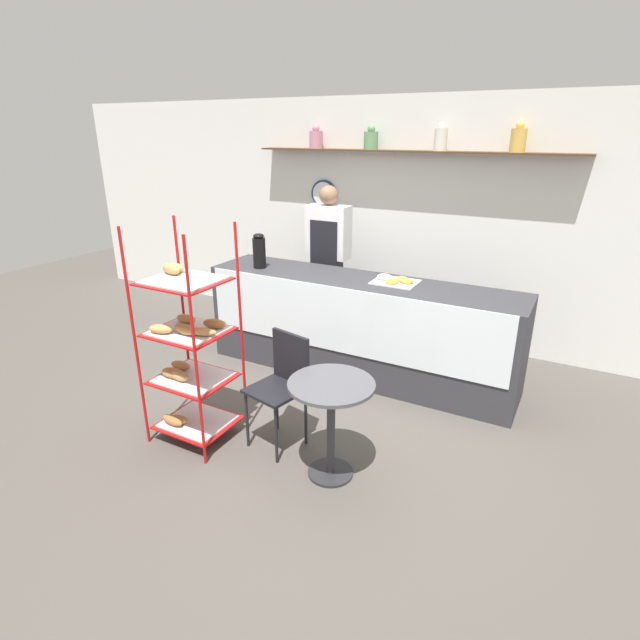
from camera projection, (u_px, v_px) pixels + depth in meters
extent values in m
plane|color=#4C4742|center=(295.00, 432.00, 4.13)|extent=(14.00, 14.00, 0.00)
cube|color=white|center=(407.00, 222.00, 5.70)|extent=(10.00, 0.06, 2.70)
cube|color=#4C331E|center=(407.00, 151.00, 5.30)|extent=(3.58, 0.24, 0.02)
cylinder|color=#CC7F99|center=(316.00, 140.00, 5.76)|extent=(0.15, 0.15, 0.19)
sphere|color=#CC7F99|center=(316.00, 128.00, 5.71)|extent=(0.08, 0.08, 0.08)
cylinder|color=#669966|center=(371.00, 141.00, 5.45)|extent=(0.16, 0.16, 0.19)
sphere|color=#669966|center=(371.00, 129.00, 5.41)|extent=(0.09, 0.09, 0.09)
cylinder|color=silver|center=(441.00, 140.00, 5.10)|extent=(0.13, 0.13, 0.22)
sphere|color=silver|center=(442.00, 126.00, 5.05)|extent=(0.07, 0.07, 0.07)
cylinder|color=gold|center=(518.00, 141.00, 4.76)|extent=(0.15, 0.15, 0.22)
sphere|color=gold|center=(520.00, 126.00, 4.71)|extent=(0.08, 0.08, 0.08)
cylinder|color=navy|center=(324.00, 194.00, 6.04)|extent=(0.33, 0.03, 0.33)
cylinder|color=white|center=(323.00, 194.00, 6.02)|extent=(0.28, 0.00, 0.28)
cube|color=#333338|center=(359.00, 327.00, 4.96)|extent=(3.13, 0.66, 1.00)
cube|color=silver|center=(344.00, 321.00, 4.62)|extent=(3.00, 0.01, 0.64)
cylinder|color=#B71414|center=(135.00, 343.00, 3.70)|extent=(0.02, 0.02, 1.73)
cylinder|color=#B71414|center=(195.00, 359.00, 3.44)|extent=(0.02, 0.02, 1.73)
cylinder|color=#B71414|center=(184.00, 321.00, 4.13)|extent=(0.02, 0.02, 1.73)
cylinder|color=#B71414|center=(241.00, 334.00, 3.86)|extent=(0.02, 0.02, 1.73)
cube|color=#B71414|center=(198.00, 422.00, 4.05)|extent=(0.56, 0.50, 0.01)
cube|color=silver|center=(198.00, 421.00, 4.04)|extent=(0.50, 0.44, 0.01)
ellipsoid|color=olive|center=(173.00, 420.00, 3.98)|extent=(0.22, 0.10, 0.07)
ellipsoid|color=#B27F47|center=(179.00, 419.00, 3.99)|extent=(0.17, 0.11, 0.07)
cube|color=#B71414|center=(194.00, 379.00, 3.91)|extent=(0.56, 0.50, 0.01)
cube|color=silver|center=(193.00, 377.00, 3.90)|extent=(0.50, 0.44, 0.01)
ellipsoid|color=#B27F47|center=(181.00, 365.00, 4.01)|extent=(0.19, 0.09, 0.07)
ellipsoid|color=tan|center=(179.00, 375.00, 3.83)|extent=(0.20, 0.10, 0.08)
ellipsoid|color=#B27F47|center=(173.00, 373.00, 3.87)|extent=(0.20, 0.12, 0.08)
cube|color=#B71414|center=(189.00, 332.00, 3.76)|extent=(0.56, 0.50, 0.01)
cube|color=silver|center=(189.00, 330.00, 3.76)|extent=(0.50, 0.44, 0.01)
ellipsoid|color=#B27F47|center=(186.00, 319.00, 3.89)|extent=(0.18, 0.09, 0.06)
ellipsoid|color=#B27F47|center=(202.00, 332.00, 3.64)|extent=(0.23, 0.13, 0.06)
ellipsoid|color=olive|center=(215.00, 324.00, 3.77)|extent=(0.20, 0.12, 0.07)
ellipsoid|color=#B27F47|center=(185.00, 329.00, 3.66)|extent=(0.22, 0.12, 0.08)
ellipsoid|color=tan|center=(161.00, 329.00, 3.68)|extent=(0.20, 0.14, 0.07)
cube|color=#B71414|center=(184.00, 281.00, 3.62)|extent=(0.56, 0.50, 0.01)
cube|color=silver|center=(184.00, 280.00, 3.62)|extent=(0.50, 0.44, 0.01)
ellipsoid|color=#B27F47|center=(176.00, 268.00, 3.78)|extent=(0.16, 0.09, 0.07)
ellipsoid|color=#B27F47|center=(171.00, 269.00, 3.72)|extent=(0.20, 0.13, 0.08)
ellipsoid|color=olive|center=(176.00, 268.00, 3.79)|extent=(0.17, 0.11, 0.07)
cube|color=#282833|center=(328.00, 300.00, 5.75)|extent=(0.28, 0.19, 1.01)
cube|color=silver|center=(328.00, 232.00, 5.46)|extent=(0.47, 0.22, 0.57)
cube|color=black|center=(324.00, 243.00, 5.41)|extent=(0.33, 0.01, 0.48)
sphere|color=#8C664C|center=(329.00, 195.00, 5.32)|extent=(0.21, 0.21, 0.21)
cylinder|color=#262628|center=(331.00, 472.00, 3.63)|extent=(0.33, 0.33, 0.02)
cylinder|color=#333338|center=(331.00, 430.00, 3.50)|extent=(0.06, 0.06, 0.70)
cylinder|color=#4C4C51|center=(331.00, 385.00, 3.37)|extent=(0.60, 0.60, 0.02)
cylinder|color=black|center=(247.00, 420.00, 3.87)|extent=(0.02, 0.02, 0.48)
cylinder|color=black|center=(276.00, 435.00, 3.67)|extent=(0.02, 0.02, 0.48)
cylinder|color=black|center=(277.00, 403.00, 4.10)|extent=(0.02, 0.02, 0.48)
cylinder|color=black|center=(306.00, 417.00, 3.90)|extent=(0.02, 0.02, 0.48)
cube|color=black|center=(275.00, 390.00, 3.79)|extent=(0.45, 0.45, 0.02)
cube|color=black|center=(291.00, 357.00, 3.84)|extent=(0.36, 0.11, 0.40)
cylinder|color=black|center=(259.00, 253.00, 5.14)|extent=(0.13, 0.13, 0.31)
ellipsoid|color=black|center=(259.00, 236.00, 5.08)|extent=(0.11, 0.11, 0.05)
cube|color=silver|center=(395.00, 282.00, 4.68)|extent=(0.41, 0.34, 0.01)
torus|color=tan|center=(402.00, 279.00, 4.69)|extent=(0.13, 0.13, 0.03)
torus|color=gold|center=(407.00, 281.00, 4.62)|extent=(0.11, 0.11, 0.03)
torus|color=silver|center=(384.00, 277.00, 4.76)|extent=(0.13, 0.13, 0.04)
torus|color=gold|center=(392.00, 282.00, 4.62)|extent=(0.12, 0.12, 0.03)
torus|color=#EAB2C1|center=(389.00, 279.00, 4.71)|extent=(0.11, 0.11, 0.03)
torus|color=#EAB2C1|center=(383.00, 277.00, 4.74)|extent=(0.11, 0.11, 0.04)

